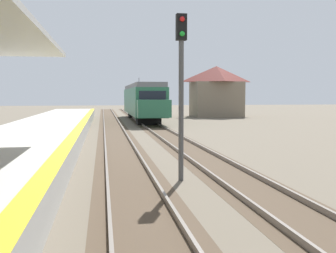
{
  "coord_description": "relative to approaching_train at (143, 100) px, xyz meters",
  "views": [
    {
      "loc": [
        1.06,
        2.0,
        2.7
      ],
      "look_at": [
        2.31,
        9.51,
        2.1
      ],
      "focal_mm": 42.21,
      "sensor_mm": 36.0,
      "label": 1
    }
  ],
  "objects": [
    {
      "name": "rail_signal_post",
      "position": [
        -1.81,
        -30.12,
        1.02
      ],
      "size": [
        0.32,
        0.34,
        5.2
      ],
      "color": "#4C4C4C",
      "rests_on": "ground"
    },
    {
      "name": "approaching_train",
      "position": [
        0.0,
        0.0,
        0.0
      ],
      "size": [
        2.93,
        19.6,
        4.76
      ],
      "color": "#286647",
      "rests_on": "ground"
    },
    {
      "name": "distant_trackside_house",
      "position": [
        10.08,
        6.47,
        1.16
      ],
      "size": [
        6.6,
        5.28,
        6.4
      ],
      "color": "#7F705B",
      "rests_on": "ground"
    },
    {
      "name": "track_pair_middle",
      "position": [
        -0.0,
        -24.25,
        -2.13
      ],
      "size": [
        2.34,
        120.0,
        0.16
      ],
      "color": "#4C3D2D",
      "rests_on": "ground"
    },
    {
      "name": "track_pair_nearest_platform",
      "position": [
        -3.4,
        -24.25,
        -2.13
      ],
      "size": [
        2.34,
        120.0,
        0.16
      ],
      "color": "#4C3D2D",
      "rests_on": "ground"
    }
  ]
}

